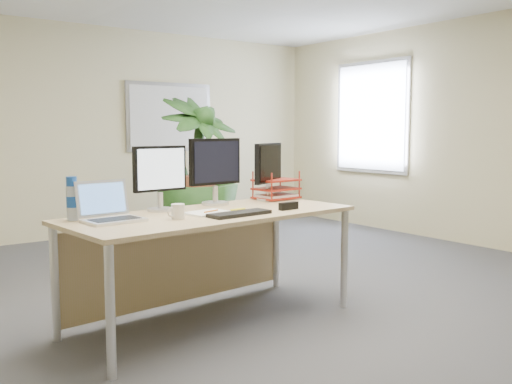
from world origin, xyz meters
TOP-DOWN VIEW (x-y plane):
  - floor at (0.00, 0.00)m, footprint 8.00×8.00m
  - back_wall at (0.00, 4.00)m, footprint 7.00×0.04m
  - whiteboard at (1.20, 3.97)m, footprint 1.30×0.04m
  - window at (3.47, 2.30)m, footprint 0.04×1.30m
  - desk at (-0.49, 0.31)m, footprint 2.13×1.04m
  - floor_plant at (0.56, 2.15)m, footprint 1.03×1.03m
  - monitor_left at (-0.72, 0.49)m, footprint 0.42×0.19m
  - monitor_right at (-0.22, 0.55)m, footprint 0.46×0.21m
  - monitor_dark at (0.28, 0.52)m, footprint 0.40×0.22m
  - laptop at (-1.19, 0.28)m, footprint 0.38×0.34m
  - keyboard at (-0.40, -0.03)m, footprint 0.47×0.19m
  - coffee_mug at (-0.81, 0.09)m, footprint 0.13×0.09m
  - spiral_notebook at (-0.52, 0.17)m, footprint 0.33×0.26m
  - orange_pen at (-0.51, 0.16)m, footprint 0.14×0.05m
  - yellow_highlighter at (-0.27, 0.17)m, footprint 0.13×0.02m
  - water_bottle at (-1.38, 0.43)m, footprint 0.07×0.07m
  - letter_tray at (0.37, 0.53)m, footprint 0.37×0.29m
  - stapler at (0.05, -0.01)m, footprint 0.17×0.06m

SIDE VIEW (x-z plane):
  - floor at x=0.00m, z-range 0.00..0.00m
  - desk at x=-0.49m, z-range 0.23..1.02m
  - floor_plant at x=0.56m, z-range 0.00..1.50m
  - spiral_notebook at x=-0.52m, z-range 0.80..0.81m
  - yellow_highlighter at x=-0.27m, z-range 0.80..0.81m
  - keyboard at x=-0.40m, z-range 0.80..0.82m
  - orange_pen at x=-0.51m, z-range 0.81..0.82m
  - stapler at x=0.05m, z-range 0.80..0.85m
  - coffee_mug at x=-0.81m, z-range 0.80..0.89m
  - laptop at x=-1.19m, z-range 0.73..0.98m
  - letter_tray at x=0.37m, z-range 0.79..0.95m
  - water_bottle at x=-1.38m, z-range 0.79..1.07m
  - monitor_left at x=-0.72m, z-range 0.83..1.30m
  - monitor_dark at x=0.28m, z-range 0.83..1.30m
  - monitor_right at x=-0.22m, z-range 0.83..1.35m
  - back_wall at x=0.00m, z-range 0.00..2.70m
  - whiteboard at x=1.20m, z-range 1.07..2.02m
  - window at x=3.47m, z-range 0.77..2.33m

